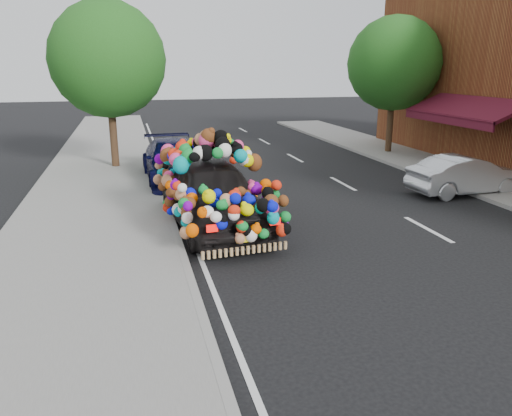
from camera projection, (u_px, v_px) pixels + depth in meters
The scene contains 10 objects.
ground at pixel (286, 242), 11.20m from camera, with size 100.00×100.00×0.00m, color black.
sidewalk at pixel (84, 257), 10.15m from camera, with size 4.00×60.00×0.12m, color gray.
kerb at pixel (180, 248), 10.62m from camera, with size 0.15×60.00×0.13m, color gray.
footpath_far at pixel (502, 188), 15.93m from camera, with size 3.00×40.00×0.12m, color gray.
lane_markings at pixel (427, 229), 12.05m from camera, with size 6.00×50.00×0.01m, color silver, non-canonical shape.
tree_near_sidewalk at pixel (108, 60), 18.03m from camera, with size 4.20×4.20×6.13m.
tree_far_b at pixel (394, 64), 21.35m from camera, with size 4.00×4.00×5.90m.
plush_art_car at pixel (212, 180), 11.94m from camera, with size 2.76×5.20×2.29m.
navy_sedan at pixel (175, 161), 16.81m from camera, with size 1.96×4.83×1.40m, color black.
silver_hatchback at pixel (466, 175), 15.22m from camera, with size 1.25×3.59×1.18m, color silver.
Camera 1 is at (-3.27, -10.06, 3.81)m, focal length 35.00 mm.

